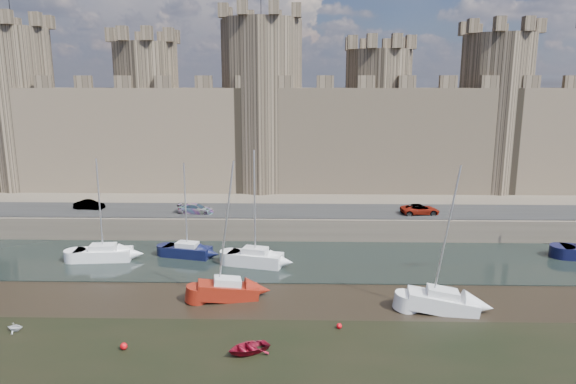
{
  "coord_description": "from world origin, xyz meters",
  "views": [
    {
      "loc": [
        7.28,
        -23.94,
        17.03
      ],
      "look_at": [
        6.22,
        22.0,
        7.33
      ],
      "focal_mm": 32.0,
      "sensor_mm": 36.0,
      "label": 1
    }
  ],
  "objects_px": {
    "sailboat_1": "(187,250)",
    "sailboat_4": "(228,289)",
    "car_2": "(196,209)",
    "sailboat_2": "(255,257)",
    "car_3": "(420,210)",
    "sailboat_0": "(103,253)",
    "car_1": "(89,205)",
    "sailboat_5": "(442,301)"
  },
  "relations": [
    {
      "from": "sailboat_0",
      "to": "sailboat_1",
      "type": "bearing_deg",
      "value": 2.69
    },
    {
      "from": "car_3",
      "to": "sailboat_1",
      "type": "distance_m",
      "value": 26.2
    },
    {
      "from": "sailboat_0",
      "to": "sailboat_2",
      "type": "bearing_deg",
      "value": -10.17
    },
    {
      "from": "sailboat_4",
      "to": "sailboat_5",
      "type": "distance_m",
      "value": 16.77
    },
    {
      "from": "sailboat_2",
      "to": "sailboat_4",
      "type": "bearing_deg",
      "value": -87.93
    },
    {
      "from": "car_2",
      "to": "sailboat_1",
      "type": "distance_m",
      "value": 8.18
    },
    {
      "from": "sailboat_0",
      "to": "car_3",
      "type": "bearing_deg",
      "value": 9.81
    },
    {
      "from": "sailboat_4",
      "to": "car_2",
      "type": "bearing_deg",
      "value": 96.93
    },
    {
      "from": "car_1",
      "to": "sailboat_0",
      "type": "distance_m",
      "value": 12.29
    },
    {
      "from": "car_3",
      "to": "sailboat_2",
      "type": "xyz_separation_m",
      "value": [
        -17.82,
        -10.33,
        -2.24
      ]
    },
    {
      "from": "sailboat_2",
      "to": "sailboat_5",
      "type": "xyz_separation_m",
      "value": [
        15.09,
        -9.58,
        -0.06
      ]
    },
    {
      "from": "sailboat_4",
      "to": "sailboat_0",
      "type": "bearing_deg",
      "value": 134.87
    },
    {
      "from": "sailboat_0",
      "to": "sailboat_1",
      "type": "distance_m",
      "value": 8.12
    },
    {
      "from": "car_2",
      "to": "sailboat_4",
      "type": "bearing_deg",
      "value": -156.93
    },
    {
      "from": "car_1",
      "to": "sailboat_5",
      "type": "distance_m",
      "value": 41.71
    },
    {
      "from": "car_1",
      "to": "car_3",
      "type": "distance_m",
      "value": 38.46
    },
    {
      "from": "sailboat_1",
      "to": "sailboat_4",
      "type": "xyz_separation_m",
      "value": [
        5.44,
        -10.04,
        0.05
      ]
    },
    {
      "from": "car_1",
      "to": "car_3",
      "type": "xyz_separation_m",
      "value": [
        38.43,
        -1.53,
        0.03
      ]
    },
    {
      "from": "car_2",
      "to": "sailboat_5",
      "type": "xyz_separation_m",
      "value": [
        22.73,
        -19.75,
        -2.28
      ]
    },
    {
      "from": "car_1",
      "to": "car_2",
      "type": "distance_m",
      "value": 13.08
    },
    {
      "from": "car_1",
      "to": "sailboat_2",
      "type": "height_order",
      "value": "sailboat_2"
    },
    {
      "from": "sailboat_1",
      "to": "sailboat_5",
      "type": "distance_m",
      "value": 25.12
    },
    {
      "from": "car_1",
      "to": "sailboat_0",
      "type": "bearing_deg",
      "value": -147.87
    },
    {
      "from": "sailboat_0",
      "to": "sailboat_1",
      "type": "relative_size",
      "value": 1.06
    },
    {
      "from": "car_2",
      "to": "sailboat_0",
      "type": "distance_m",
      "value": 11.89
    },
    {
      "from": "car_3",
      "to": "sailboat_4",
      "type": "height_order",
      "value": "sailboat_4"
    },
    {
      "from": "sailboat_4",
      "to": "sailboat_1",
      "type": "bearing_deg",
      "value": 106.62
    },
    {
      "from": "car_1",
      "to": "sailboat_5",
      "type": "relative_size",
      "value": 0.31
    },
    {
      "from": "car_1",
      "to": "sailboat_0",
      "type": "height_order",
      "value": "sailboat_0"
    },
    {
      "from": "car_2",
      "to": "sailboat_0",
      "type": "relative_size",
      "value": 0.4
    },
    {
      "from": "car_2",
      "to": "sailboat_2",
      "type": "height_order",
      "value": "sailboat_2"
    },
    {
      "from": "car_1",
      "to": "sailboat_4",
      "type": "distance_m",
      "value": 27.38
    },
    {
      "from": "sailboat_0",
      "to": "sailboat_4",
      "type": "distance_m",
      "value": 16.11
    },
    {
      "from": "car_1",
      "to": "sailboat_5",
      "type": "bearing_deg",
      "value": -116.31
    },
    {
      "from": "car_1",
      "to": "sailboat_2",
      "type": "bearing_deg",
      "value": -115.24
    },
    {
      "from": "sailboat_5",
      "to": "sailboat_0",
      "type": "bearing_deg",
      "value": 167.53
    },
    {
      "from": "car_1",
      "to": "car_2",
      "type": "relative_size",
      "value": 0.86
    },
    {
      "from": "car_3",
      "to": "sailboat_0",
      "type": "bearing_deg",
      "value": 99.47
    },
    {
      "from": "car_3",
      "to": "sailboat_2",
      "type": "bearing_deg",
      "value": 113.97
    },
    {
      "from": "car_1",
      "to": "car_2",
      "type": "bearing_deg",
      "value": -92.77
    },
    {
      "from": "car_3",
      "to": "sailboat_5",
      "type": "height_order",
      "value": "sailboat_5"
    },
    {
      "from": "sailboat_2",
      "to": "sailboat_4",
      "type": "distance_m",
      "value": 7.86
    }
  ]
}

